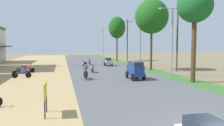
{
  "coord_description": "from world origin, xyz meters",
  "views": [
    {
      "loc": [
        -5.26,
        -6.43,
        3.18
      ],
      "look_at": [
        -0.06,
        16.8,
        1.34
      ],
      "focal_mm": 35.47,
      "sensor_mm": 36.0,
      "label": 1
    }
  ],
  "objects_px": {
    "utility_pole_far": "(177,32)",
    "car_hatchback_silver": "(108,62)",
    "streetlamp_near": "(172,36)",
    "utility_pole_near": "(127,40)",
    "motorbike_foreground_rider": "(86,71)",
    "streetlamp_mid": "(140,38)",
    "median_tree_nearest": "(195,7)",
    "car_van_blue": "(135,69)",
    "median_tree_third": "(117,28)",
    "median_tree_second": "(152,17)",
    "parked_motorbike_third": "(21,71)",
    "streetlamp_far": "(103,40)",
    "motorbike_ahead_fourth": "(89,61)",
    "motorbike_ahead_third": "(84,64)",
    "parked_motorbike_second": "(22,73)",
    "motorbike_ahead_second": "(92,68)",
    "street_signboard": "(45,92)",
    "parked_motorbike_fourth": "(27,69)"
  },
  "relations": [
    {
      "from": "parked_motorbike_third",
      "to": "streetlamp_near",
      "type": "height_order",
      "value": "streetlamp_near"
    },
    {
      "from": "median_tree_nearest",
      "to": "streetlamp_mid",
      "type": "distance_m",
      "value": 13.84
    },
    {
      "from": "parked_motorbike_second",
      "to": "car_hatchback_silver",
      "type": "bearing_deg",
      "value": 45.15
    },
    {
      "from": "streetlamp_far",
      "to": "median_tree_second",
      "type": "bearing_deg",
      "value": -89.68
    },
    {
      "from": "parked_motorbike_third",
      "to": "median_tree_nearest",
      "type": "bearing_deg",
      "value": -26.75
    },
    {
      "from": "parked_motorbike_fourth",
      "to": "parked_motorbike_third",
      "type": "bearing_deg",
      "value": -93.57
    },
    {
      "from": "median_tree_nearest",
      "to": "car_van_blue",
      "type": "height_order",
      "value": "median_tree_nearest"
    },
    {
      "from": "car_hatchback_silver",
      "to": "streetlamp_mid",
      "type": "bearing_deg",
      "value": -36.37
    },
    {
      "from": "parked_motorbike_fourth",
      "to": "median_tree_third",
      "type": "distance_m",
      "value": 24.0
    },
    {
      "from": "parked_motorbike_second",
      "to": "motorbike_ahead_second",
      "type": "height_order",
      "value": "motorbike_ahead_second"
    },
    {
      "from": "car_hatchback_silver",
      "to": "streetlamp_near",
      "type": "bearing_deg",
      "value": -71.76
    },
    {
      "from": "median_tree_third",
      "to": "car_van_blue",
      "type": "relative_size",
      "value": 3.79
    },
    {
      "from": "motorbike_ahead_third",
      "to": "median_tree_second",
      "type": "bearing_deg",
      "value": -32.25
    },
    {
      "from": "streetlamp_near",
      "to": "utility_pole_near",
      "type": "xyz_separation_m",
      "value": [
        1.89,
        22.48,
        0.29
      ]
    },
    {
      "from": "median_tree_third",
      "to": "motorbike_foreground_rider",
      "type": "bearing_deg",
      "value": -110.36
    },
    {
      "from": "car_van_blue",
      "to": "motorbike_ahead_third",
      "type": "bearing_deg",
      "value": 105.76
    },
    {
      "from": "streetlamp_far",
      "to": "utility_pole_near",
      "type": "height_order",
      "value": "utility_pole_near"
    },
    {
      "from": "car_van_blue",
      "to": "motorbike_ahead_fourth",
      "type": "xyz_separation_m",
      "value": [
        -2.14,
        17.77,
        -0.45
      ]
    },
    {
      "from": "median_tree_nearest",
      "to": "motorbike_ahead_second",
      "type": "relative_size",
      "value": 4.42
    },
    {
      "from": "parked_motorbike_second",
      "to": "motorbike_ahead_third",
      "type": "xyz_separation_m",
      "value": [
        6.86,
        9.38,
        0.02
      ]
    },
    {
      "from": "median_tree_second",
      "to": "streetlamp_near",
      "type": "distance_m",
      "value": 6.54
    },
    {
      "from": "parked_motorbike_fourth",
      "to": "median_tree_nearest",
      "type": "relative_size",
      "value": 0.23
    },
    {
      "from": "median_tree_third",
      "to": "streetlamp_mid",
      "type": "xyz_separation_m",
      "value": [
        0.03,
        -14.09,
        -2.63
      ]
    },
    {
      "from": "motorbike_ahead_fourth",
      "to": "median_tree_third",
      "type": "bearing_deg",
      "value": 48.36
    },
    {
      "from": "streetlamp_far",
      "to": "median_tree_third",
      "type": "bearing_deg",
      "value": -90.1
    },
    {
      "from": "utility_pole_near",
      "to": "car_van_blue",
      "type": "bearing_deg",
      "value": -104.88
    },
    {
      "from": "median_tree_nearest",
      "to": "streetlamp_near",
      "type": "relative_size",
      "value": 1.12
    },
    {
      "from": "median_tree_nearest",
      "to": "median_tree_second",
      "type": "relative_size",
      "value": 0.88
    },
    {
      "from": "median_tree_nearest",
      "to": "utility_pole_near",
      "type": "distance_m",
      "value": 26.75
    },
    {
      "from": "median_tree_second",
      "to": "streetlamp_far",
      "type": "distance_m",
      "value": 33.79
    },
    {
      "from": "car_hatchback_silver",
      "to": "motorbike_ahead_third",
      "type": "height_order",
      "value": "car_hatchback_silver"
    },
    {
      "from": "car_hatchback_silver",
      "to": "motorbike_ahead_second",
      "type": "distance_m",
      "value": 8.84
    },
    {
      "from": "parked_motorbike_second",
      "to": "parked_motorbike_third",
      "type": "bearing_deg",
      "value": 101.19
    },
    {
      "from": "street_signboard",
      "to": "car_van_blue",
      "type": "relative_size",
      "value": 0.62
    },
    {
      "from": "car_van_blue",
      "to": "parked_motorbike_third",
      "type": "bearing_deg",
      "value": 154.81
    },
    {
      "from": "utility_pole_near",
      "to": "motorbike_ahead_fourth",
      "type": "height_order",
      "value": "utility_pole_near"
    },
    {
      "from": "utility_pole_far",
      "to": "motorbike_foreground_rider",
      "type": "distance_m",
      "value": 13.29
    },
    {
      "from": "street_signboard",
      "to": "utility_pole_far",
      "type": "bearing_deg",
      "value": 45.44
    },
    {
      "from": "streetlamp_near",
      "to": "utility_pole_near",
      "type": "relative_size",
      "value": 0.83
    },
    {
      "from": "parked_motorbike_second",
      "to": "median_tree_second",
      "type": "relative_size",
      "value": 0.2
    },
    {
      "from": "utility_pole_far",
      "to": "car_van_blue",
      "type": "distance_m",
      "value": 9.98
    },
    {
      "from": "median_tree_third",
      "to": "car_hatchback_silver",
      "type": "distance_m",
      "value": 13.3
    },
    {
      "from": "utility_pole_far",
      "to": "car_hatchback_silver",
      "type": "distance_m",
      "value": 11.81
    },
    {
      "from": "median_tree_third",
      "to": "streetlamp_far",
      "type": "bearing_deg",
      "value": 89.9
    },
    {
      "from": "car_van_blue",
      "to": "median_tree_second",
      "type": "bearing_deg",
      "value": 57.93
    },
    {
      "from": "motorbike_ahead_second",
      "to": "motorbike_ahead_fourth",
      "type": "distance_m",
      "value": 11.72
    },
    {
      "from": "utility_pole_near",
      "to": "street_signboard",
      "type": "bearing_deg",
      "value": -112.39
    },
    {
      "from": "streetlamp_mid",
      "to": "car_hatchback_silver",
      "type": "relative_size",
      "value": 3.64
    },
    {
      "from": "car_van_blue",
      "to": "motorbike_ahead_second",
      "type": "distance_m",
      "value": 6.9
    },
    {
      "from": "car_van_blue",
      "to": "parked_motorbike_second",
      "type": "bearing_deg",
      "value": 162.32
    }
  ]
}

